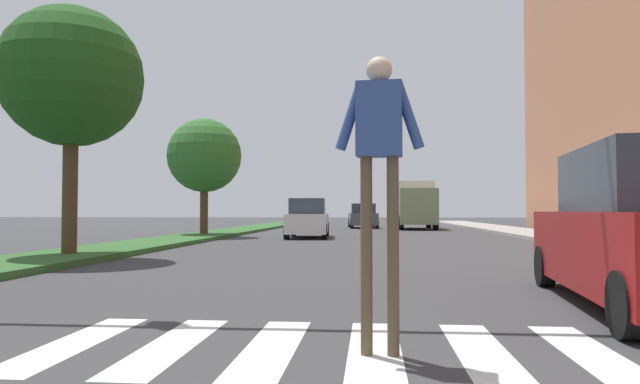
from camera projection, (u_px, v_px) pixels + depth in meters
name	position (u px, v px, depth m)	size (l,w,h in m)	color
ground_plane	(372.00, 234.00, 28.53)	(140.00, 140.00, 0.00)	#38383A
crosswalk	(375.00, 349.00, 4.79)	(5.85, 2.20, 0.01)	silver
median_strip	(218.00, 234.00, 27.22)	(2.47, 64.00, 0.15)	#2D5B28
tree_mid	(72.00, 78.00, 13.81)	(3.47, 3.47, 6.11)	#4C3823
tree_far	(204.00, 156.00, 25.38)	(3.36, 3.36, 5.24)	#4C3823
sidewalk_right	(542.00, 235.00, 25.82)	(3.00, 64.00, 0.15)	#9E9991
pedestrian_performer	(379.00, 155.00, 4.65)	(0.75, 0.27, 2.49)	brown
sedan_midblock	(308.00, 220.00, 24.61)	(1.99, 4.23, 1.73)	silver
sedan_distant	(363.00, 217.00, 38.61)	(2.21, 4.52, 1.68)	#474C51
truck_box_delivery	(415.00, 204.00, 36.46)	(2.40, 6.20, 3.10)	gray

